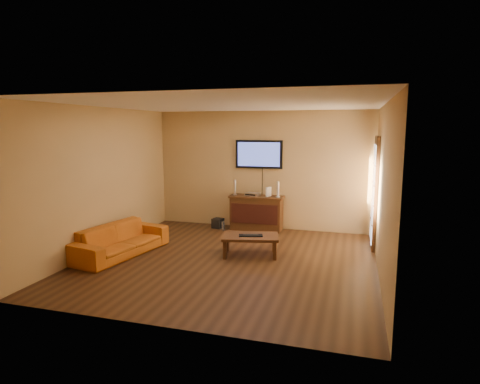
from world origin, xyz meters
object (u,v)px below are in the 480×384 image
at_px(game_console, 269,192).
at_px(television, 259,154).
at_px(keyboard, 251,235).
at_px(av_receiver, 253,194).
at_px(bottle, 223,226).
at_px(sofa, 121,235).
at_px(speaker_right, 278,190).
at_px(media_console, 256,213).
at_px(speaker_left, 235,188).
at_px(subwoofer, 218,223).
at_px(coffee_table, 250,238).

bearing_deg(game_console, television, 170.74).
bearing_deg(keyboard, av_receiver, 103.39).
bearing_deg(bottle, sofa, -119.55).
bearing_deg(bottle, speaker_right, 12.22).
distance_m(media_console, sofa, 3.17).
bearing_deg(television, speaker_right, -24.29).
bearing_deg(av_receiver, game_console, 14.57).
relative_size(television, bottle, 4.96).
height_order(speaker_left, keyboard, speaker_left).
bearing_deg(subwoofer, media_console, 19.33).
distance_m(sofa, subwoofer, 2.63).
xyz_separation_m(speaker_right, keyboard, (-0.13, -1.89, -0.56)).
xyz_separation_m(av_receiver, keyboard, (0.46, -1.93, -0.43)).
height_order(coffee_table, bottle, coffee_table).
distance_m(av_receiver, bottle, 0.99).
height_order(speaker_right, bottle, speaker_right).
relative_size(speaker_right, subwoofer, 1.58).
relative_size(speaker_left, bottle, 1.59).
xyz_separation_m(coffee_table, keyboard, (0.02, -0.04, 0.06)).
xyz_separation_m(coffee_table, game_console, (-0.07, 1.89, 0.57)).
height_order(sofa, bottle, sofa).
height_order(coffee_table, speaker_right, speaker_right).
relative_size(coffee_table, av_receiver, 3.61).
bearing_deg(av_receiver, television, 77.35).
xyz_separation_m(speaker_left, av_receiver, (0.42, -0.00, -0.12)).
height_order(speaker_left, bottle, speaker_left).
distance_m(media_console, speaker_right, 0.74).
bearing_deg(keyboard, speaker_right, 85.99).
bearing_deg(television, speaker_left, -161.08).
bearing_deg(coffee_table, sofa, -165.11).
bearing_deg(game_console, sofa, -107.21).
bearing_deg(media_console, keyboard, -79.24).
bearing_deg(game_console, av_receiver, -155.98).
bearing_deg(av_receiver, subwoofer, -157.45).
bearing_deg(subwoofer, bottle, -31.84).
bearing_deg(keyboard, media_console, 100.76).
xyz_separation_m(sofa, keyboard, (2.32, 0.57, 0.02)).
bearing_deg(media_console, subwoofer, -174.21).
bearing_deg(keyboard, coffee_table, 112.84).
distance_m(speaker_right, keyboard, 1.97).
relative_size(speaker_right, game_console, 1.64).
distance_m(television, coffee_table, 2.52).
xyz_separation_m(media_console, keyboard, (0.36, -1.91, -0.01)).
height_order(media_console, coffee_table, media_console).
distance_m(game_console, bottle, 1.30).
bearing_deg(game_console, keyboard, -62.81).
distance_m(game_console, subwoofer, 1.42).
distance_m(speaker_left, keyboard, 2.20).
bearing_deg(game_console, coffee_table, -63.25).
xyz_separation_m(television, game_console, (0.28, -0.18, -0.82)).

